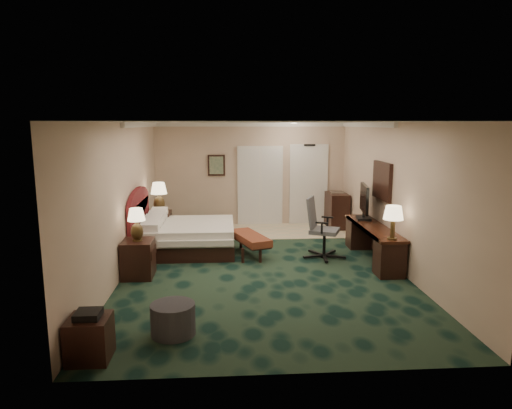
{
  "coord_description": "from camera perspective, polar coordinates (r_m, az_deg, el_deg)",
  "views": [
    {
      "loc": [
        -0.66,
        -8.26,
        2.68
      ],
      "look_at": [
        -0.07,
        0.6,
        1.1
      ],
      "focal_mm": 32.0,
      "sensor_mm": 36.0,
      "label": 1
    }
  ],
  "objects": [
    {
      "name": "entry_door",
      "position": [
        12.29,
        6.57,
        2.41
      ],
      "size": [
        1.02,
        0.06,
        2.18
      ],
      "primitive_type": "cube",
      "color": "white",
      "rests_on": "ground"
    },
    {
      "name": "lamp_far",
      "position": [
        10.63,
        -12.02,
        0.86
      ],
      "size": [
        0.47,
        0.47,
        0.69
      ],
      "primitive_type": null,
      "rotation": [
        0.0,
        0.0,
        0.33
      ],
      "color": "#322313",
      "rests_on": "nightstand_far"
    },
    {
      "name": "headboard",
      "position": [
        9.63,
        -14.4,
        -2.08
      ],
      "size": [
        0.12,
        2.0,
        1.4
      ],
      "primitive_type": null,
      "color": "#461A13",
      "rests_on": "ground"
    },
    {
      "name": "minibar",
      "position": [
        12.02,
        10.07,
        -0.73
      ],
      "size": [
        0.48,
        0.86,
        0.9
      ],
      "primitive_type": "cube",
      "color": "black",
      "rests_on": "ground"
    },
    {
      "name": "ottoman",
      "position": [
        6.12,
        -10.33,
        -13.91
      ],
      "size": [
        0.68,
        0.68,
        0.41
      ],
      "primitive_type": "cylinder",
      "rotation": [
        0.0,
        0.0,
        0.21
      ],
      "color": "#25252B",
      "rests_on": "ground"
    },
    {
      "name": "crown_molding",
      "position": [
        8.28,
        0.76,
        9.91
      ],
      "size": [
        5.0,
        7.5,
        0.1
      ],
      "primitive_type": null,
      "color": "white",
      "rests_on": "wall_back"
    },
    {
      "name": "wall_left",
      "position": [
        8.56,
        -16.19,
        0.77
      ],
      "size": [
        0.0,
        7.5,
        2.7
      ],
      "primitive_type": "cube",
      "color": "tan",
      "rests_on": "ground"
    },
    {
      "name": "tile_patch",
      "position": [
        11.58,
        4.03,
        -3.27
      ],
      "size": [
        3.2,
        1.7,
        0.01
      ],
      "primitive_type": "cube",
      "color": "beige",
      "rests_on": "ground"
    },
    {
      "name": "desk_chair",
      "position": [
        9.24,
        8.57,
        -2.94
      ],
      "size": [
        0.92,
        0.9,
        1.22
      ],
      "primitive_type": null,
      "rotation": [
        0.0,
        0.0,
        -0.41
      ],
      "color": "#4E4E50",
      "rests_on": "ground"
    },
    {
      "name": "wall_art",
      "position": [
        12.02,
        -4.97,
        4.91
      ],
      "size": [
        0.45,
        0.06,
        0.55
      ],
      "primitive_type": "cube",
      "color": "#456753",
      "rests_on": "wall_back"
    },
    {
      "name": "bed_bench",
      "position": [
        9.43,
        -0.75,
        -5.04
      ],
      "size": [
        0.84,
        1.35,
        0.43
      ],
      "primitive_type": "cube",
      "rotation": [
        0.0,
        0.0,
        0.34
      ],
      "color": "brown",
      "rests_on": "ground"
    },
    {
      "name": "desk_lamp",
      "position": [
        8.24,
        16.75,
        -2.15
      ],
      "size": [
        0.43,
        0.43,
        0.6
      ],
      "primitive_type": null,
      "rotation": [
        0.0,
        0.0,
        -0.28
      ],
      "color": "#322313",
      "rests_on": "desk"
    },
    {
      "name": "nightstand_far",
      "position": [
        10.81,
        -12.01,
        -2.66
      ],
      "size": [
        0.53,
        0.61,
        0.67
      ],
      "primitive_type": "cube",
      "color": "black",
      "rests_on": "ground"
    },
    {
      "name": "desk",
      "position": [
        9.33,
        14.36,
        -4.72
      ],
      "size": [
        0.51,
        2.38,
        0.69
      ],
      "primitive_type": "cube",
      "color": "black",
      "rests_on": "ground"
    },
    {
      "name": "floor",
      "position": [
        8.7,
        0.72,
        -7.82
      ],
      "size": [
        5.0,
        7.5,
        0.0
      ],
      "primitive_type": "cube",
      "color": "black",
      "rests_on": "ground"
    },
    {
      "name": "closet_doors",
      "position": [
        12.11,
        0.52,
        2.37
      ],
      "size": [
        1.2,
        0.06,
        2.1
      ],
      "primitive_type": "cube",
      "color": "silver",
      "rests_on": "ground"
    },
    {
      "name": "wall_right",
      "position": [
        8.94,
        16.93,
        1.12
      ],
      "size": [
        0.0,
        7.5,
        2.7
      ],
      "primitive_type": "cube",
      "color": "tan",
      "rests_on": "ground"
    },
    {
      "name": "lamp_near",
      "position": [
        8.18,
        -14.69,
        -2.44
      ],
      "size": [
        0.35,
        0.35,
        0.58
      ],
      "primitive_type": null,
      "rotation": [
        0.0,
        0.0,
        -0.14
      ],
      "color": "#322313",
      "rests_on": "nightstand_near"
    },
    {
      "name": "wall_mirror",
      "position": [
        9.46,
        15.49,
        2.88
      ],
      "size": [
        0.05,
        0.95,
        0.75
      ],
      "primitive_type": "cube",
      "color": "white",
      "rests_on": "wall_right"
    },
    {
      "name": "nightstand_near",
      "position": [
        8.35,
        -14.51,
        -6.57
      ],
      "size": [
        0.53,
        0.6,
        0.66
      ],
      "primitive_type": "cube",
      "color": "black",
      "rests_on": "ground"
    },
    {
      "name": "bed",
      "position": [
        9.79,
        -8.37,
        -4.06
      ],
      "size": [
        1.9,
        1.76,
        0.6
      ],
      "primitive_type": "cube",
      "color": "silver",
      "rests_on": "ground"
    },
    {
      "name": "ceiling",
      "position": [
        8.28,
        0.76,
        10.25
      ],
      "size": [
        5.0,
        7.5,
        0.0
      ],
      "primitive_type": "cube",
      "color": "silver",
      "rests_on": "wall_back"
    },
    {
      "name": "side_table",
      "position": [
        5.76,
        -20.08,
        -15.46
      ],
      "size": [
        0.47,
        0.47,
        0.5
      ],
      "primitive_type": "cube",
      "color": "black",
      "rests_on": "ground"
    },
    {
      "name": "tv",
      "position": [
        9.78,
        13.37,
        0.29
      ],
      "size": [
        0.24,
        0.95,
        0.74
      ],
      "primitive_type": "cube",
      "rotation": [
        0.0,
        0.0,
        -0.17
      ],
      "color": "black",
      "rests_on": "desk"
    },
    {
      "name": "wall_back",
      "position": [
        12.1,
        -0.68,
        3.79
      ],
      "size": [
        5.0,
        0.0,
        2.7
      ],
      "primitive_type": "cube",
      "color": "tan",
      "rests_on": "ground"
    },
    {
      "name": "wall_front",
      "position": [
        4.74,
        4.36,
        -6.17
      ],
      "size": [
        5.0,
        0.0,
        2.7
      ],
      "primitive_type": "cube",
      "color": "tan",
      "rests_on": "ground"
    }
  ]
}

